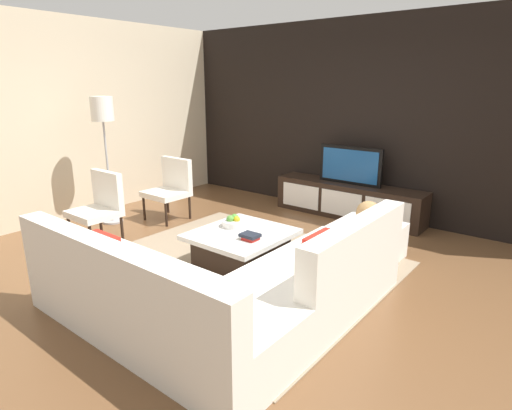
{
  "coord_description": "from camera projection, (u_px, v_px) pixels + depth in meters",
  "views": [
    {
      "loc": [
        2.67,
        -3.13,
        1.91
      ],
      "look_at": [
        -0.32,
        0.62,
        0.52
      ],
      "focal_mm": 29.7,
      "sensor_mm": 36.0,
      "label": 1
    }
  ],
  "objects": [
    {
      "name": "ottoman",
      "position": [
        366.0,
        242.0,
        4.73
      ],
      "size": [
        0.7,
        0.7,
        0.4
      ],
      "primitive_type": "cube",
      "color": "white",
      "rests_on": "ground"
    },
    {
      "name": "side_wall_left",
      "position": [
        83.0,
        119.0,
        6.15
      ],
      "size": [
        0.12,
        5.2,
        2.8
      ],
      "primitive_type": "cube",
      "color": "beige",
      "rests_on": "ground"
    },
    {
      "name": "media_console",
      "position": [
        348.0,
        200.0,
        6.21
      ],
      "size": [
        2.22,
        0.46,
        0.5
      ],
      "color": "black",
      "rests_on": "ground"
    },
    {
      "name": "accent_chair_near",
      "position": [
        100.0,
        203.0,
        5.19
      ],
      "size": [
        0.55,
        0.5,
        0.87
      ],
      "rotation": [
        0.0,
        0.0,
        -0.2
      ],
      "color": "black",
      "rests_on": "ground"
    },
    {
      "name": "area_rug",
      "position": [
        236.0,
        267.0,
        4.53
      ],
      "size": [
        3.02,
        2.71,
        0.01
      ],
      "primitive_type": "cube",
      "color": "gray",
      "rests_on": "ground"
    },
    {
      "name": "feature_wall_back",
      "position": [
        362.0,
        119.0,
        6.12
      ],
      "size": [
        6.4,
        0.12,
        2.8
      ],
      "primitive_type": "cube",
      "color": "black",
      "rests_on": "ground"
    },
    {
      "name": "book_stack",
      "position": [
        250.0,
        236.0,
        4.28
      ],
      "size": [
        0.19,
        0.15,
        0.06
      ],
      "color": "maroon",
      "rests_on": "coffee_table"
    },
    {
      "name": "fruit_bowl",
      "position": [
        234.0,
        222.0,
        4.68
      ],
      "size": [
        0.28,
        0.28,
        0.13
      ],
      "color": "silver",
      "rests_on": "coffee_table"
    },
    {
      "name": "floor_lamp",
      "position": [
        103.0,
        118.0,
        5.63
      ],
      "size": [
        0.3,
        0.3,
        1.74
      ],
      "color": "#A5A5AA",
      "rests_on": "ground"
    },
    {
      "name": "decorative_ball",
      "position": [
        368.0,
        213.0,
        4.64
      ],
      "size": [
        0.27,
        0.27,
        0.27
      ],
      "primitive_type": "sphere",
      "color": "#AD8451",
      "rests_on": "ottoman"
    },
    {
      "name": "television",
      "position": [
        350.0,
        165.0,
        6.06
      ],
      "size": [
        0.95,
        0.06,
        0.54
      ],
      "color": "black",
      "rests_on": "media_console"
    },
    {
      "name": "ground_plane",
      "position": [
        243.0,
        270.0,
        4.48
      ],
      "size": [
        14.0,
        14.0,
        0.0
      ],
      "primitive_type": "plane",
      "color": "brown"
    },
    {
      "name": "sectional_couch",
      "position": [
        224.0,
        290.0,
        3.45
      ],
      "size": [
        2.38,
        2.43,
        0.84
      ],
      "color": "white",
      "rests_on": "ground"
    },
    {
      "name": "coffee_table",
      "position": [
        242.0,
        248.0,
        4.56
      ],
      "size": [
        0.93,
        1.0,
        0.38
      ],
      "color": "black",
      "rests_on": "ground"
    },
    {
      "name": "accent_chair_far",
      "position": [
        171.0,
        185.0,
        6.1
      ],
      "size": [
        0.57,
        0.52,
        0.87
      ],
      "rotation": [
        0.0,
        0.0,
        -0.15
      ],
      "color": "black",
      "rests_on": "ground"
    }
  ]
}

